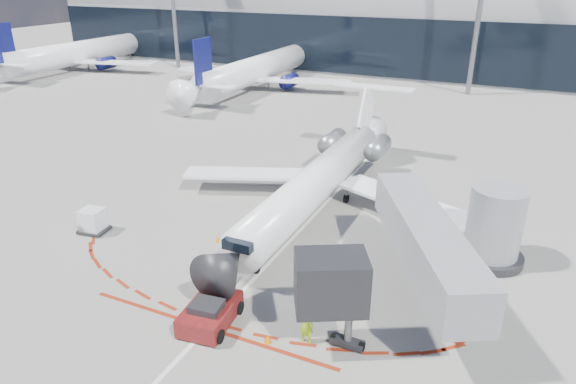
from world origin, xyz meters
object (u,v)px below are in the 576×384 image
at_px(regional_jet, 322,176).
at_px(pushback_tug, 210,313).
at_px(uld_container, 93,221).
at_px(ramp_worker, 306,325).

height_order(regional_jet, pushback_tug, regional_jet).
xyz_separation_m(regional_jet, uld_container, (-12.45, -10.45, -1.55)).
bearing_deg(ramp_worker, regional_jet, -71.46).
relative_size(regional_jet, ramp_worker, 14.52).
distance_m(regional_jet, uld_container, 16.33).
bearing_deg(uld_container, regional_jet, 32.32).
distance_m(regional_jet, pushback_tug, 15.52).
distance_m(pushback_tug, ramp_worker, 4.97).
bearing_deg(regional_jet, pushback_tug, -89.66).
bearing_deg(pushback_tug, ramp_worker, 2.16).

